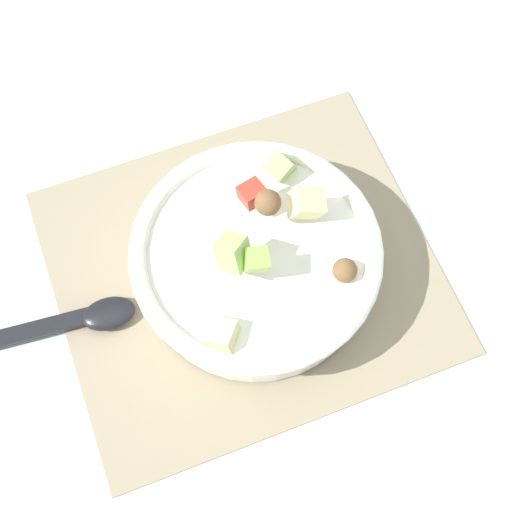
{
  "coord_description": "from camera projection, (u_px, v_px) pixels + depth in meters",
  "views": [
    {
      "loc": [
        -0.1,
        -0.29,
        0.73
      ],
      "look_at": [
        0.01,
        -0.01,
        0.05
      ],
      "focal_mm": 51.08,
      "sensor_mm": 36.0,
      "label": 1
    }
  ],
  "objects": [
    {
      "name": "ground_plane",
      "position": [
        244.0,
        271.0,
        0.79
      ],
      "size": [
        2.4,
        2.4,
        0.0
      ],
      "primitive_type": "plane",
      "color": "silver"
    },
    {
      "name": "placemat",
      "position": [
        244.0,
        270.0,
        0.79
      ],
      "size": [
        0.4,
        0.35,
        0.01
      ],
      "primitive_type": "cube",
      "color": "gray",
      "rests_on": "ground_plane"
    },
    {
      "name": "salad_bowl",
      "position": [
        256.0,
        259.0,
        0.75
      ],
      "size": [
        0.26,
        0.26,
        0.12
      ],
      "color": "white",
      "rests_on": "placemat"
    },
    {
      "name": "serving_spoon",
      "position": [
        68.0,
        321.0,
        0.75
      ],
      "size": [
        0.21,
        0.05,
        0.01
      ],
      "color": "black",
      "rests_on": "placemat"
    }
  ]
}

